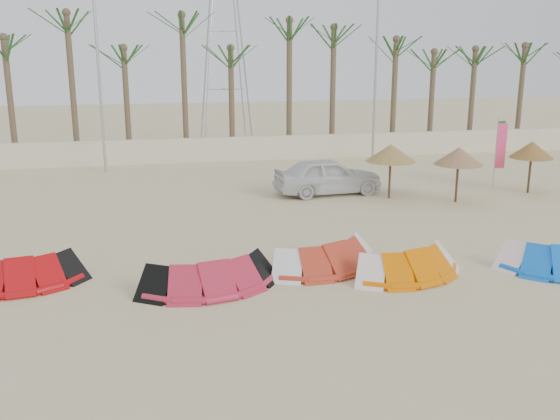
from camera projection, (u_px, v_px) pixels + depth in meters
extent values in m
plane|color=beige|center=(336.00, 338.00, 13.31)|extent=(120.00, 120.00, 0.00)
cube|color=beige|center=(221.00, 149.00, 34.00)|extent=(60.00, 0.30, 1.30)
cylinder|color=brown|center=(144.00, 100.00, 33.99)|extent=(0.32, 0.32, 6.50)
ellipsoid|color=#194719|center=(140.00, 38.00, 33.17)|extent=(4.00, 4.00, 2.40)
cylinder|color=brown|center=(321.00, 97.00, 35.94)|extent=(0.32, 0.32, 6.50)
ellipsoid|color=#194719|center=(322.00, 39.00, 35.12)|extent=(4.00, 4.00, 2.40)
cylinder|color=brown|center=(480.00, 95.00, 37.89)|extent=(0.32, 0.32, 6.50)
ellipsoid|color=#194719|center=(484.00, 39.00, 37.07)|extent=(4.00, 4.00, 2.40)
cylinder|color=#A5A8AD|center=(98.00, 59.00, 29.71)|extent=(0.14, 0.14, 11.00)
cylinder|color=#A5A8AD|center=(376.00, 58.00, 32.44)|extent=(0.14, 0.14, 11.00)
cylinder|color=#A90A0D|center=(22.00, 283.00, 16.12)|extent=(2.91, 0.67, 0.20)
cube|color=black|center=(74.00, 273.00, 16.44)|extent=(0.77, 1.18, 0.40)
cylinder|color=#AF2038|center=(211.00, 286.00, 15.95)|extent=(3.33, 0.91, 0.20)
cube|color=black|center=(150.00, 283.00, 15.72)|extent=(0.82, 1.20, 0.40)
cube|color=black|center=(268.00, 275.00, 16.31)|extent=(0.82, 1.20, 0.40)
cylinder|color=#AF321D|center=(328.00, 266.00, 17.39)|extent=(3.04, 1.45, 0.20)
cube|color=silver|center=(276.00, 264.00, 17.16)|extent=(0.98, 1.25, 0.40)
cube|color=silver|center=(376.00, 257.00, 17.73)|extent=(0.98, 1.25, 0.40)
cylinder|color=#E16700|center=(410.00, 274.00, 16.78)|extent=(2.92, 1.04, 0.20)
cube|color=silver|center=(361.00, 271.00, 16.58)|extent=(0.89, 1.22, 0.40)
cube|color=silver|center=(455.00, 264.00, 17.10)|extent=(0.89, 1.22, 0.40)
cylinder|color=blue|center=(560.00, 269.00, 17.15)|extent=(2.93, 1.30, 0.20)
cube|color=silver|center=(513.00, 266.00, 16.94)|extent=(0.96, 1.24, 0.40)
cylinder|color=#4C331E|center=(390.00, 173.00, 25.46)|extent=(0.10, 0.10, 2.14)
cone|color=#A58344|center=(391.00, 153.00, 25.25)|extent=(2.04, 2.04, 0.70)
cylinder|color=#4C331E|center=(457.00, 176.00, 24.84)|extent=(0.10, 0.10, 2.12)
cone|color=#A3774F|center=(459.00, 156.00, 24.64)|extent=(1.93, 1.93, 0.70)
cylinder|color=#4C331E|center=(530.00, 168.00, 26.44)|extent=(0.10, 0.10, 2.10)
cone|color=olive|center=(532.00, 150.00, 26.23)|extent=(1.82, 1.82, 0.70)
cylinder|color=#A5A8AD|center=(495.00, 154.00, 27.23)|extent=(0.04, 0.04, 3.02)
cube|color=#FA4077|center=(501.00, 146.00, 27.18)|extent=(0.42, 0.10, 1.97)
cylinder|color=#A5A8AD|center=(496.00, 151.00, 27.92)|extent=(0.04, 0.04, 3.03)
cube|color=#13571D|center=(501.00, 143.00, 27.87)|extent=(0.41, 0.11, 1.97)
imported|color=silver|center=(328.00, 176.00, 26.30)|extent=(4.66, 2.16, 1.55)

